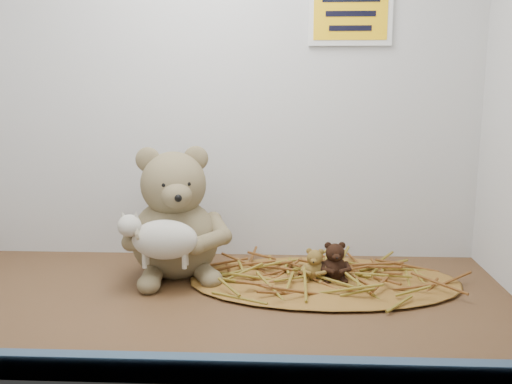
{
  "coord_description": "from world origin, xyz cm",
  "views": [
    {
      "loc": [
        15.63,
        -100.51,
        40.45
      ],
      "look_at": [
        10.61,
        4.39,
        20.15
      ],
      "focal_mm": 40.0,
      "sensor_mm": 36.0,
      "label": 1
    }
  ],
  "objects_px": {
    "main_teddy": "(174,212)",
    "mini_teddy_brown": "(335,260)",
    "mini_teddy_tan": "(315,263)",
    "toy_lamb": "(165,240)"
  },
  "relations": [
    {
      "from": "toy_lamb",
      "to": "mini_teddy_tan",
      "type": "bearing_deg",
      "value": 11.04
    },
    {
      "from": "mini_teddy_brown",
      "to": "main_teddy",
      "type": "bearing_deg",
      "value": 170.34
    },
    {
      "from": "main_teddy",
      "to": "toy_lamb",
      "type": "xyz_separation_m",
      "value": [
        0.0,
        -0.1,
        -0.03
      ]
    },
    {
      "from": "toy_lamb",
      "to": "mini_teddy_tan",
      "type": "height_order",
      "value": "toy_lamb"
    },
    {
      "from": "mini_teddy_tan",
      "to": "mini_teddy_brown",
      "type": "distance_m",
      "value": 0.04
    },
    {
      "from": "main_teddy",
      "to": "mini_teddy_brown",
      "type": "height_order",
      "value": "main_teddy"
    },
    {
      "from": "mini_teddy_tan",
      "to": "main_teddy",
      "type": "bearing_deg",
      "value": -178.15
    },
    {
      "from": "toy_lamb",
      "to": "mini_teddy_tan",
      "type": "relative_size",
      "value": 2.53
    },
    {
      "from": "toy_lamb",
      "to": "mini_teddy_brown",
      "type": "height_order",
      "value": "toy_lamb"
    },
    {
      "from": "main_teddy",
      "to": "toy_lamb",
      "type": "height_order",
      "value": "main_teddy"
    }
  ]
}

